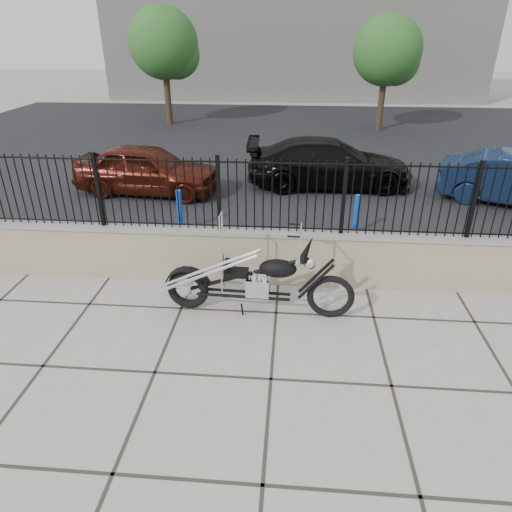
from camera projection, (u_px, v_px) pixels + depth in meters
name	position (u px, v px, depth m)	size (l,w,h in m)	color
ground_plane	(271.00, 379.00, 5.76)	(90.00, 90.00, 0.00)	#99968E
parking_lot	(289.00, 147.00, 16.89)	(30.00, 30.00, 0.00)	black
retaining_wall	(279.00, 257.00, 7.77)	(14.00, 0.36, 0.96)	gray
iron_fence	(281.00, 196.00, 7.29)	(14.00, 0.08, 1.20)	black
background_building	(295.00, 26.00, 27.54)	(22.00, 6.00, 8.00)	beige
chopper_motorcycle	(254.00, 265.00, 6.76)	(2.75, 0.48, 1.65)	black
car_red	(147.00, 169.00, 11.95)	(1.52, 3.77, 1.29)	#441309
car_black	(329.00, 163.00, 12.46)	(1.82, 4.48, 1.30)	black
bollard_a	(180.00, 211.00, 9.78)	(0.11, 0.11, 0.91)	#0C28B7
bollard_b	(356.00, 214.00, 9.64)	(0.10, 0.10, 0.87)	#0B40AA
tree_left	(163.00, 40.00, 19.32)	(2.95, 2.95, 4.98)	#382619
tree_right	(388.00, 47.00, 18.28)	(2.75, 2.75, 4.64)	#382619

